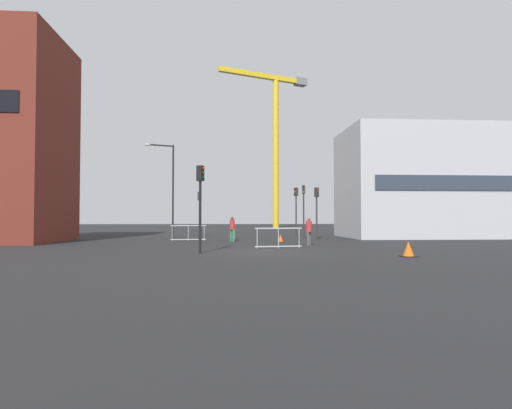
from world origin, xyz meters
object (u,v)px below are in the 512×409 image
at_px(traffic_light_verge, 296,204).
at_px(traffic_cone_striped, 408,250).
at_px(traffic_light_crosswalk, 200,207).
at_px(pedestrian_waiting, 309,229).
at_px(streetlamp_tall, 169,182).
at_px(pedestrian_walking, 232,227).
at_px(traffic_cone_on_verge, 280,239).
at_px(traffic_light_near, 200,194).
at_px(traffic_light_island, 304,202).
at_px(traffic_light_median, 317,204).
at_px(construction_crane, 275,128).

relative_size(traffic_light_verge, traffic_cone_striped, 6.51).
height_order(traffic_light_crosswalk, pedestrian_waiting, traffic_light_crosswalk).
relative_size(streetlamp_tall, traffic_cone_striped, 11.35).
relative_size(streetlamp_tall, pedestrian_walking, 4.35).
bearing_deg(pedestrian_waiting, traffic_cone_on_verge, 109.54).
relative_size(streetlamp_tall, traffic_light_verge, 1.74).
height_order(traffic_cone_on_verge, traffic_cone_striped, traffic_cone_striped).
bearing_deg(traffic_light_near, pedestrian_walking, 80.67).
height_order(traffic_light_crosswalk, traffic_light_island, traffic_light_island).
height_order(traffic_light_verge, pedestrian_waiting, traffic_light_verge).
bearing_deg(pedestrian_waiting, streetlamp_tall, 137.32).
distance_m(traffic_light_island, pedestrian_waiting, 9.32).
height_order(streetlamp_tall, traffic_cone_striped, streetlamp_tall).
height_order(traffic_light_median, pedestrian_walking, traffic_light_median).
xyz_separation_m(streetlamp_tall, traffic_light_verge, (10.25, 2.66, -1.55)).
relative_size(construction_crane, traffic_light_median, 6.10).
bearing_deg(traffic_cone_striped, streetlamp_tall, 127.27).
distance_m(construction_crane, pedestrian_walking, 37.34).
bearing_deg(streetlamp_tall, pedestrian_walking, -39.61).
distance_m(traffic_light_near, traffic_light_crosswalk, 14.65).
xyz_separation_m(streetlamp_tall, traffic_light_near, (3.22, -13.46, -1.65)).
bearing_deg(construction_crane, traffic_cone_striped, -89.53).
relative_size(construction_crane, streetlamp_tall, 3.22).
relative_size(traffic_light_median, traffic_cone_striped, 5.99).
bearing_deg(traffic_light_island, traffic_light_median, -81.40).
bearing_deg(traffic_light_crosswalk, traffic_cone_on_verge, -47.22).
relative_size(traffic_light_island, pedestrian_waiting, 2.56).
bearing_deg(traffic_light_median, pedestrian_walking, -164.92).
height_order(traffic_light_verge, traffic_cone_on_verge, traffic_light_verge).
distance_m(streetlamp_tall, pedestrian_waiting, 12.92).
bearing_deg(traffic_light_verge, streetlamp_tall, -165.45).
height_order(streetlamp_tall, traffic_cone_on_verge, streetlamp_tall).
relative_size(traffic_cone_on_verge, traffic_cone_striped, 0.78).
xyz_separation_m(streetlamp_tall, traffic_cone_on_verge, (7.95, -5.01, -4.09)).
bearing_deg(traffic_light_median, traffic_cone_on_verge, -137.97).
relative_size(construction_crane, pedestrian_waiting, 14.15).
distance_m(traffic_light_median, pedestrian_waiting, 6.62).
relative_size(streetlamp_tall, traffic_light_island, 1.72).
distance_m(streetlamp_tall, traffic_light_island, 10.65).
xyz_separation_m(construction_crane, pedestrian_waiting, (-2.37, -38.44, -14.02)).
relative_size(traffic_light_median, pedestrian_walking, 2.29).
distance_m(streetlamp_tall, traffic_light_median, 11.33).
bearing_deg(traffic_cone_striped, construction_crane, 90.47).
xyz_separation_m(streetlamp_tall, traffic_light_median, (10.96, -2.29, -1.76)).
height_order(pedestrian_waiting, traffic_cone_on_verge, pedestrian_waiting).
distance_m(streetlamp_tall, traffic_light_crosswalk, 3.13).
xyz_separation_m(construction_crane, traffic_light_island, (-1.02, -29.41, -12.17)).
relative_size(traffic_light_crosswalk, traffic_cone_striped, 5.76).
distance_m(pedestrian_walking, pedestrian_waiting, 6.28).
height_order(construction_crane, traffic_light_crosswalk, construction_crane).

